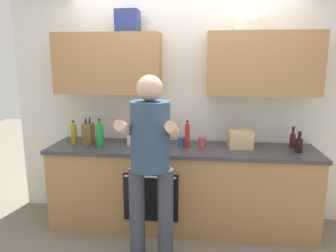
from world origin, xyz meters
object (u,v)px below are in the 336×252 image
Objects in this scene: bottle_soy at (299,145)px; cup_tea at (182,141)px; grocery_bag_bread at (240,139)px; bottle_soda at (100,136)px; bottle_water at (164,132)px; bottle_wine at (293,140)px; bottle_hotsauce at (187,136)px; bottle_oil at (74,134)px; person_standing at (150,155)px; grocery_bag_produce at (138,136)px; bottle_syrup at (164,139)px; knife_block at (88,133)px; cup_ceramic at (202,142)px; bottle_vinegar at (145,140)px.

cup_tea is at bearing 173.80° from bottle_soy.
bottle_soy is at bearing -10.74° from grocery_bag_bread.
bottle_soda is 1.03× the size of bottle_water.
bottle_wine is (2.03, 0.23, -0.04)m from bottle_soda.
bottle_oil is (-1.26, 0.02, -0.02)m from bottle_hotsauce.
person_standing is 0.71m from bottle_hotsauce.
bottle_soda is 0.41m from grocery_bag_produce.
bottle_wine is 0.86× the size of bottle_oil.
bottle_hotsauce is at bearing -0.70° from bottle_oil.
knife_block is at bearing -179.56° from bottle_syrup.
bottle_wine is at bearing 2.39° from grocery_bag_produce.
bottle_hotsauce is (0.92, 0.09, 0.01)m from bottle_soda.
bottle_wine is 0.96m from cup_ceramic.
bottle_soy is at bearing 3.35° from bottle_vinegar.
knife_block is 0.56m from grocery_bag_produce.
knife_block is at bearing 177.95° from bottle_soy.
bottle_soy is at bearing -3.82° from grocery_bag_produce.
bottle_syrup is 0.96× the size of grocery_bag_produce.
grocery_bag_produce is (-1.10, 0.00, 0.01)m from grocery_bag_bread.
knife_block is (-2.22, 0.08, 0.04)m from bottle_soy.
bottle_water is at bearing 24.99° from bottle_soda.
bottle_soda reaches higher than cup_ceramic.
bottle_hotsauce is 0.14m from cup_tea.
cup_ceramic is at bearing 2.89° from bottle_syrup.
bottle_oil is 1.23× the size of grocery_bag_produce.
person_standing is at bearing -106.30° from cup_tea.
bottle_wine reaches higher than bottle_syrup.
bottle_wine is 1.65m from grocery_bag_produce.
bottle_syrup is 0.90× the size of bottle_wine.
bottle_hotsauce reaches higher than cup_tea.
bottle_syrup is 0.81m from grocery_bag_bread.
person_standing is at bearing -40.33° from knife_block.
knife_block is (-1.10, 0.04, -0.02)m from bottle_hotsauce.
bottle_soda is 0.93m from bottle_hotsauce.
grocery_bag_produce is at bearing 109.92° from person_standing.
bottle_soda is 1.06× the size of knife_block.
person_standing reaches higher than knife_block.
bottle_soy is (2.05, 0.05, -0.04)m from bottle_soda.
bottle_soy is 2.38m from bottle_oil.
grocery_bag_bread is at bearing 169.26° from bottle_soy.
bottle_soda is at bearing -36.09° from knife_block.
person_standing reaches higher than cup_tea.
bottle_syrup is (0.67, 0.13, -0.04)m from bottle_soda.
cup_tea is at bearing 124.46° from bottle_hotsauce.
bottle_vinegar is 1.01m from grocery_bag_bread.
bottle_soda reaches higher than grocery_bag_produce.
bottle_syrup is 1.01m from bottle_oil.
bottle_vinegar reaches higher than cup_tea.
bottle_vinegar is 0.69m from knife_block.
person_standing is at bearing -92.35° from bottle_syrup.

